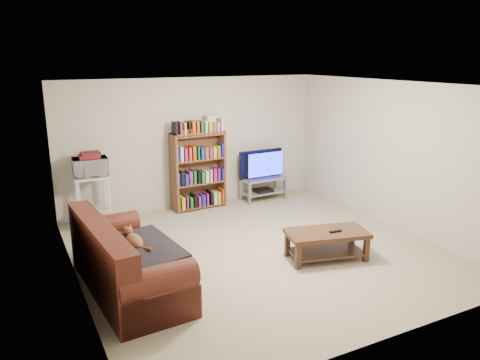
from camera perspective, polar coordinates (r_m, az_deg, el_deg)
floor at (r=6.94m, az=2.27°, el=-8.67°), size 5.00×5.00×0.00m
ceiling at (r=6.37m, az=2.49°, el=11.52°), size 5.00×5.00×0.00m
wall_back at (r=8.76m, az=-5.69°, el=4.50°), size 5.00×0.00×5.00m
wall_front at (r=4.64m, az=17.78°, el=-5.72°), size 5.00×0.00×5.00m
wall_left at (r=5.79m, az=-19.75°, el=-1.79°), size 0.00×5.00×5.00m
wall_right at (r=8.05m, az=18.09°, el=2.90°), size 0.00×5.00×5.00m
sofa at (r=5.90m, az=-14.12°, el=-10.19°), size 1.06×2.16×0.90m
blanket at (r=5.74m, az=-12.07°, el=-8.46°), size 0.97×1.17×0.18m
cat at (r=5.88m, az=-12.73°, el=-7.27°), size 0.27×0.59×0.17m
coffee_table at (r=6.71m, az=10.52°, el=-7.16°), size 1.22×0.81×0.41m
remote at (r=6.66m, az=11.56°, el=-6.14°), size 0.19×0.07×0.02m
tv_stand at (r=9.26m, az=2.84°, el=-0.58°), size 0.90×0.43×0.44m
television at (r=9.15m, az=2.87°, el=1.92°), size 0.96×0.16×0.55m
dvd_player at (r=9.29m, az=2.83°, el=-1.25°), size 0.36×0.26×0.06m
bookshelf at (r=8.66m, az=-5.07°, el=1.28°), size 1.01×0.36×1.44m
shelf_clutter at (r=8.55m, az=-4.64°, el=6.61°), size 0.74×0.25×0.28m
microwave_stand at (r=8.08m, az=-17.54°, el=-1.68°), size 0.56×0.42×0.88m
microwave at (r=7.97m, az=-17.80°, el=1.53°), size 0.55×0.39×0.30m
game_boxes at (r=7.93m, az=-17.90°, el=2.76°), size 0.33×0.29×0.05m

